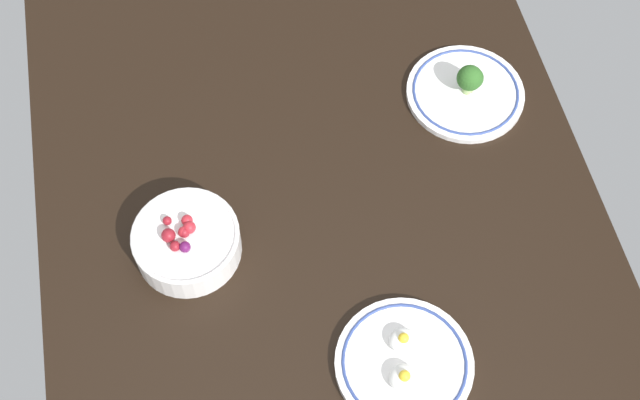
% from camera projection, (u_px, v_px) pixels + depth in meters
% --- Properties ---
extents(dining_table, '(1.42, 0.90, 0.04)m').
position_uv_depth(dining_table, '(320.00, 212.00, 1.41)').
color(dining_table, black).
rests_on(dining_table, ground).
extents(bowl_berries, '(0.17, 0.17, 0.07)m').
position_uv_depth(bowl_berries, '(187.00, 241.00, 1.33)').
color(bowl_berries, white).
rests_on(bowl_berries, dining_table).
extents(plate_broccoli, '(0.21, 0.21, 0.07)m').
position_uv_depth(plate_broccoli, '(466.00, 90.00, 1.49)').
color(plate_broccoli, white).
rests_on(plate_broccoli, dining_table).
extents(plate_eggs, '(0.20, 0.20, 0.05)m').
position_uv_depth(plate_eggs, '(404.00, 363.00, 1.25)').
color(plate_eggs, white).
rests_on(plate_eggs, dining_table).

